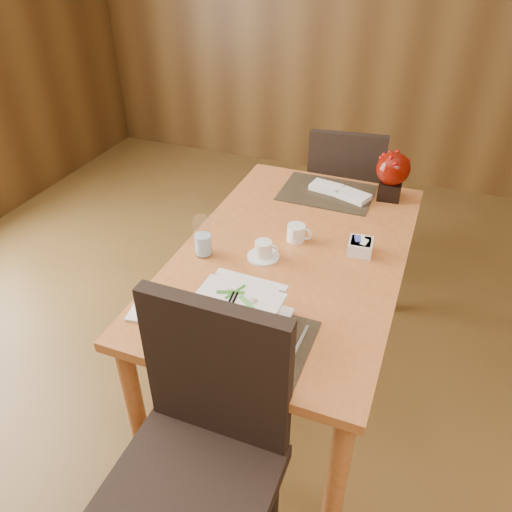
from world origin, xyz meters
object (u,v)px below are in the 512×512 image
at_px(soup_setting, 236,315).
at_px(far_chair, 344,193).
at_px(dining_table, 292,270).
at_px(bread_plate, 156,308).
at_px(berry_decor, 392,173).
at_px(creamer_jug, 296,233).
at_px(water_glass, 203,237).
at_px(sugar_caddy, 360,247).
at_px(coffee_cup, 263,251).
at_px(near_chair, 201,446).

bearing_deg(soup_setting, far_chair, 90.20).
height_order(dining_table, bread_plate, bread_plate).
bearing_deg(soup_setting, berry_decor, 75.31).
relative_size(creamer_jug, bread_plate, 0.60).
height_order(soup_setting, water_glass, water_glass).
relative_size(sugar_caddy, berry_decor, 0.41).
bearing_deg(coffee_cup, far_chair, 84.58).
distance_m(soup_setting, near_chair, 0.42).
relative_size(sugar_caddy, near_chair, 0.09).
xyz_separation_m(water_glass, far_chair, (0.34, 1.16, -0.31)).
bearing_deg(berry_decor, water_glass, -129.51).
xyz_separation_m(water_glass, near_chair, (0.33, -0.72, -0.24)).
bearing_deg(soup_setting, coffee_cup, 100.25).
bearing_deg(water_glass, bread_plate, -90.98).
relative_size(soup_setting, water_glass, 1.84).
distance_m(soup_setting, far_chair, 1.55).
relative_size(soup_setting, near_chair, 0.30).
relative_size(bread_plate, near_chair, 0.16).
relative_size(dining_table, berry_decor, 6.34).
xyz_separation_m(dining_table, far_chair, (0.00, 1.00, -0.12)).
distance_m(water_glass, berry_decor, 1.00).
distance_m(creamer_jug, berry_decor, 0.62).
distance_m(coffee_cup, bread_plate, 0.50).
relative_size(dining_table, water_glass, 8.71).
bearing_deg(water_glass, far_chair, 73.62).
xyz_separation_m(coffee_cup, berry_decor, (0.40, 0.70, 0.10)).
bearing_deg(creamer_jug, near_chair, -88.50).
distance_m(coffee_cup, berry_decor, 0.81).
bearing_deg(dining_table, soup_setting, -93.98).
xyz_separation_m(sugar_caddy, bread_plate, (-0.60, -0.62, -0.02)).
distance_m(sugar_caddy, near_chair, 1.01).
bearing_deg(near_chair, sugar_caddy, 74.60).
relative_size(coffee_cup, far_chair, 0.14).
height_order(coffee_cup, berry_decor, berry_decor).
distance_m(creamer_jug, bread_plate, 0.70).
bearing_deg(water_glass, dining_table, 24.81).
height_order(dining_table, near_chair, near_chair).
distance_m(berry_decor, far_chair, 0.60).
distance_m(berry_decor, near_chair, 1.54).
bearing_deg(berry_decor, near_chair, -101.48).
bearing_deg(near_chair, berry_decor, 78.60).
relative_size(dining_table, far_chair, 1.59).
height_order(soup_setting, berry_decor, berry_decor).
bearing_deg(dining_table, bread_plate, -123.06).
bearing_deg(bread_plate, dining_table, 56.94).
bearing_deg(berry_decor, dining_table, -115.77).
bearing_deg(far_chair, dining_table, 82.06).
bearing_deg(bread_plate, sugar_caddy, 45.62).
bearing_deg(creamer_jug, far_chair, 89.71).
height_order(coffee_cup, creamer_jug, coffee_cup).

